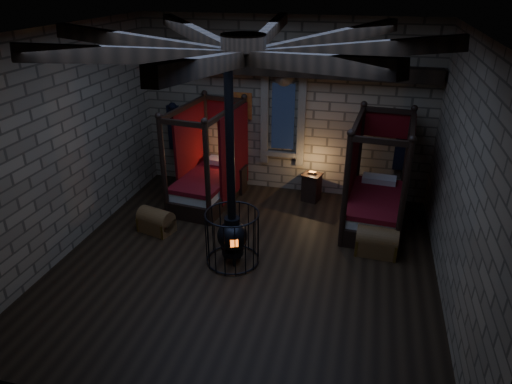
% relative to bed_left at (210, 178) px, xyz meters
% --- Properties ---
extents(room, '(7.02, 7.02, 4.29)m').
position_rel_bed_left_xyz_m(room, '(1.55, -2.32, 3.17)').
color(room, black).
rests_on(room, ground).
extents(bed_left, '(1.41, 2.33, 2.32)m').
position_rel_bed_left_xyz_m(bed_left, '(0.00, 0.00, 0.00)').
color(bed_left, black).
rests_on(bed_left, ground).
extents(bed_right, '(1.34, 2.33, 2.35)m').
position_rel_bed_left_xyz_m(bed_right, '(3.87, -0.23, 0.01)').
color(bed_right, black).
rests_on(bed_right, ground).
extents(trunk_left, '(0.82, 0.64, 0.53)m').
position_rel_bed_left_xyz_m(trunk_left, '(-0.62, -1.71, -0.34)').
color(trunk_left, brown).
rests_on(trunk_left, ground).
extents(trunk_right, '(0.81, 0.54, 0.58)m').
position_rel_bed_left_xyz_m(trunk_right, '(3.95, -1.45, -0.32)').
color(trunk_right, brown).
rests_on(trunk_right, ground).
extents(nightstand_left, '(0.47, 0.45, 0.84)m').
position_rel_bed_left_xyz_m(nightstand_left, '(0.51, 0.59, -0.22)').
color(nightstand_left, black).
rests_on(nightstand_left, ground).
extents(nightstand_right, '(0.51, 0.50, 0.74)m').
position_rel_bed_left_xyz_m(nightstand_right, '(2.38, 0.59, -0.22)').
color(nightstand_right, black).
rests_on(nightstand_right, ground).
extents(stove, '(1.02, 1.02, 4.05)m').
position_rel_bed_left_xyz_m(stove, '(1.29, -2.40, 0.05)').
color(stove, black).
rests_on(stove, ground).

